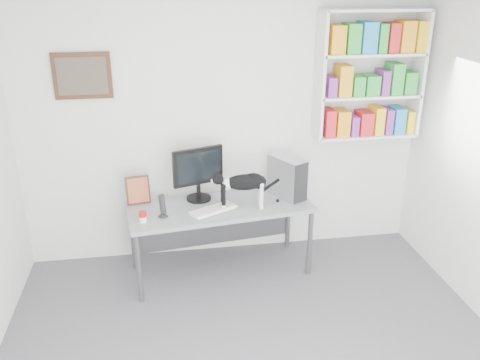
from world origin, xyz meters
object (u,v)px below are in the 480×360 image
at_px(soup_can, 143,217).
at_px(keyboard, 213,210).
at_px(pc_tower, 287,177).
at_px(desk, 221,239).
at_px(speaker, 162,205).
at_px(monitor, 198,174).
at_px(leaning_print, 138,189).
at_px(cat, 244,191).
at_px(bookshelf, 370,75).

bearing_deg(soup_can, keyboard, 10.09).
height_order(keyboard, pc_tower, pc_tower).
relative_size(desk, speaker, 7.85).
bearing_deg(desk, monitor, 129.60).
distance_m(leaning_print, soup_can, 0.42).
relative_size(keyboard, soup_can, 4.38).
bearing_deg(cat, speaker, -173.73).
relative_size(bookshelf, desk, 0.72).
distance_m(bookshelf, leaning_print, 2.49).
height_order(bookshelf, leaning_print, bookshelf).
distance_m(monitor, cat, 0.49).
xyz_separation_m(monitor, soup_can, (-0.53, -0.41, -0.22)).
bearing_deg(keyboard, leaning_print, 129.18).
relative_size(keyboard, speaker, 1.97).
height_order(bookshelf, pc_tower, bookshelf).
distance_m(keyboard, pc_tower, 0.81).
relative_size(bookshelf, soup_can, 12.53).
relative_size(desk, soup_can, 17.50).
bearing_deg(speaker, leaning_print, 92.06).
bearing_deg(monitor, bookshelf, -13.61).
relative_size(pc_tower, soup_can, 4.03).
distance_m(desk, pc_tower, 0.88).
relative_size(speaker, soup_can, 2.23).
distance_m(speaker, soup_can, 0.20).
relative_size(bookshelf, monitor, 2.32).
bearing_deg(leaning_print, soup_can, -94.08).
distance_m(bookshelf, desk, 2.15).
relative_size(desk, keyboard, 3.99).
xyz_separation_m(desk, pc_tower, (0.67, 0.12, 0.56)).
bearing_deg(bookshelf, leaning_print, -176.40).
distance_m(keyboard, speaker, 0.47).
bearing_deg(leaning_print, bookshelf, -6.87).
relative_size(bookshelf, pc_tower, 3.11).
bearing_deg(monitor, pc_tower, -22.19).
bearing_deg(leaning_print, cat, -26.16).
relative_size(leaning_print, soup_can, 2.84).
height_order(keyboard, soup_can, soup_can).
distance_m(speaker, cat, 0.75).
bearing_deg(soup_can, monitor, 37.62).
bearing_deg(bookshelf, desk, -168.03).
bearing_deg(monitor, soup_can, -160.92).
bearing_deg(desk, cat, -31.28).
distance_m(bookshelf, keyboard, 1.99).
height_order(leaning_print, soup_can, leaning_print).
xyz_separation_m(desk, cat, (0.21, -0.09, 0.54)).
relative_size(keyboard, pc_tower, 1.09).
distance_m(monitor, speaker, 0.51).
distance_m(pc_tower, soup_can, 1.44).
height_order(pc_tower, leaning_print, pc_tower).
bearing_deg(pc_tower, desk, 162.56).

